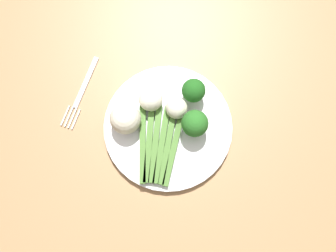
% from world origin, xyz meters
% --- Properties ---
extents(ground_plane, '(6.00, 6.00, 0.02)m').
position_xyz_m(ground_plane, '(0.00, 0.00, -0.01)').
color(ground_plane, gray).
extents(dining_table, '(1.17, 0.85, 0.76)m').
position_xyz_m(dining_table, '(0.00, 0.00, 0.64)').
color(dining_table, '#9E754C').
rests_on(dining_table, ground_plane).
extents(plate, '(0.26, 0.26, 0.01)m').
position_xyz_m(plate, '(0.05, 0.03, 0.77)').
color(plate, white).
rests_on(plate, dining_table).
extents(asparagus_bundle, '(0.09, 0.17, 0.01)m').
position_xyz_m(asparagus_bundle, '(0.06, 0.07, 0.78)').
color(asparagus_bundle, '#47752D').
rests_on(asparagus_bundle, plate).
extents(broccoli_front, '(0.05, 0.05, 0.07)m').
position_xyz_m(broccoli_front, '(-0.00, 0.02, 0.81)').
color(broccoli_front, '#568E33').
rests_on(broccoli_front, plate).
extents(broccoli_left, '(0.05, 0.05, 0.06)m').
position_xyz_m(broccoli_left, '(0.02, -0.05, 0.81)').
color(broccoli_left, '#4C7F2B').
rests_on(broccoli_left, plate).
extents(cauliflower_back, '(0.04, 0.04, 0.04)m').
position_xyz_m(cauliflower_back, '(0.04, -0.01, 0.80)').
color(cauliflower_back, silver).
rests_on(cauliflower_back, plate).
extents(cauliflower_near_center, '(0.05, 0.05, 0.05)m').
position_xyz_m(cauliflower_near_center, '(0.10, -0.01, 0.80)').
color(cauliflower_near_center, white).
rests_on(cauliflower_near_center, plate).
extents(cauliflower_outer_edge, '(0.06, 0.06, 0.06)m').
position_xyz_m(cauliflower_outer_edge, '(0.13, 0.04, 0.81)').
color(cauliflower_outer_edge, silver).
rests_on(cauliflower_outer_edge, plate).
extents(fork, '(0.04, 0.17, 0.00)m').
position_xyz_m(fork, '(0.25, -0.00, 0.76)').
color(fork, silver).
rests_on(fork, dining_table).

